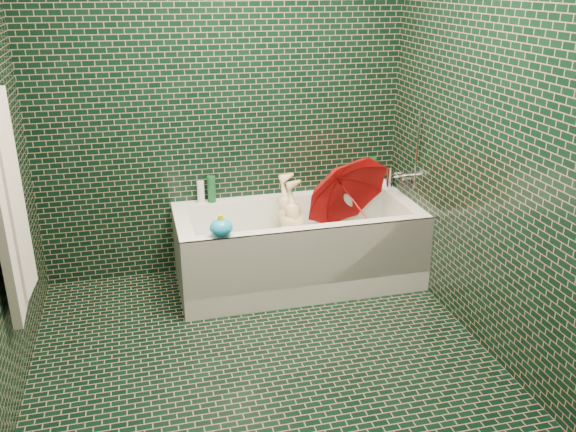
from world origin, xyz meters
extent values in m
plane|color=black|center=(0.00, 0.00, 0.00)|extent=(2.80, 2.80, 0.00)
plane|color=black|center=(0.00, 1.40, 1.25)|extent=(2.80, 0.00, 2.80)
plane|color=black|center=(0.00, -1.40, 1.25)|extent=(2.80, 0.00, 2.80)
plane|color=black|center=(1.30, 0.00, 1.25)|extent=(0.00, 2.80, 2.80)
cube|color=white|center=(0.45, 1.02, 0.07)|extent=(1.70, 0.75, 0.15)
cube|color=white|center=(0.45, 1.35, 0.35)|extent=(1.70, 0.10, 0.40)
cube|color=white|center=(0.45, 0.70, 0.35)|extent=(1.70, 0.10, 0.40)
cube|color=white|center=(1.25, 1.02, 0.35)|extent=(0.10, 0.55, 0.40)
cube|color=white|center=(-0.35, 1.02, 0.35)|extent=(0.10, 0.55, 0.40)
cube|color=white|center=(0.45, 0.66, 0.28)|extent=(1.70, 0.02, 0.55)
cube|color=green|center=(0.45, 1.02, 0.16)|extent=(1.35, 0.47, 0.01)
cube|color=silver|center=(0.45, 1.02, 0.30)|extent=(1.48, 0.53, 0.00)
cube|color=#B2ADA5|center=(-1.25, 0.17, 1.02)|extent=(0.06, 0.30, 1.12)
cube|color=#B2ADA5|center=(-1.23, 0.33, 1.04)|extent=(0.06, 0.26, 1.06)
cylinder|color=silver|center=(1.28, 1.02, 0.73)|extent=(0.14, 0.05, 0.05)
cylinder|color=silver|center=(1.20, 1.08, 0.73)|extent=(0.05, 0.04, 0.04)
cylinder|color=silver|center=(1.27, 0.92, 0.95)|extent=(0.01, 0.01, 0.55)
imported|color=beige|center=(0.45, 1.06, 0.31)|extent=(0.96, 0.36, 0.33)
imported|color=red|center=(0.87, 1.02, 0.56)|extent=(0.82, 0.94, 0.90)
imported|color=white|center=(1.25, 1.31, 0.55)|extent=(0.12, 0.12, 0.27)
imported|color=#5F207A|center=(1.17, 1.33, 0.55)|extent=(0.12, 0.12, 0.20)
imported|color=#154924|center=(1.11, 1.33, 0.55)|extent=(0.15, 0.15, 0.17)
cylinder|color=#154924|center=(1.13, 1.37, 0.67)|extent=(0.07, 0.07, 0.24)
cylinder|color=silver|center=(1.25, 1.31, 0.63)|extent=(0.06, 0.06, 0.16)
cylinder|color=#154924|center=(-0.11, 1.34, 0.65)|extent=(0.07, 0.07, 0.19)
cylinder|color=white|center=(-0.19, 1.34, 0.63)|extent=(0.06, 0.06, 0.16)
ellipsoid|color=yellow|center=(0.92, 1.37, 0.58)|extent=(0.10, 0.09, 0.06)
sphere|color=yellow|center=(0.95, 1.38, 0.62)|extent=(0.04, 0.04, 0.04)
cone|color=orange|center=(0.97, 1.39, 0.62)|extent=(0.02, 0.02, 0.02)
ellipsoid|color=#1891DD|center=(-0.14, 0.69, 0.61)|extent=(0.17, 0.15, 0.11)
cylinder|color=yellow|center=(-0.14, 0.69, 0.68)|extent=(0.04, 0.04, 0.04)
camera|label=1|loc=(-0.60, -2.79, 2.07)|focal=38.00mm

